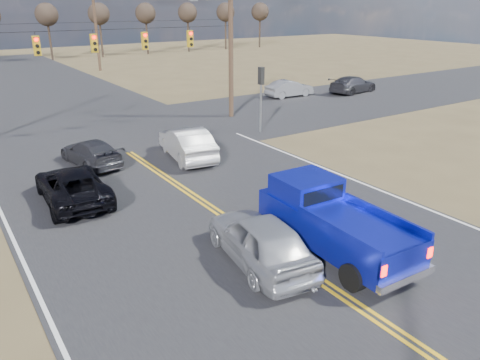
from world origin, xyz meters
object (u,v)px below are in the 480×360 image
black_suv (72,185)px  white_car_queue (187,143)px  cross_car_east_near (289,89)px  cross_car_east_far (353,84)px  dgrey_car_queue (91,153)px  pickup_truck (331,221)px  silver_suv (260,239)px

black_suv → white_car_queue: white_car_queue is taller
cross_car_east_near → cross_car_east_far: size_ratio=0.84×
white_car_queue → dgrey_car_queue: white_car_queue is taller
pickup_truck → dgrey_car_queue: pickup_truck is taller
pickup_truck → cross_car_east_far: (21.26, 19.18, -0.30)m
pickup_truck → silver_suv: pickup_truck is taller
pickup_truck → black_suv: bearing=125.9°
white_car_queue → cross_car_east_far: size_ratio=0.96×
pickup_truck → dgrey_car_queue: bearing=108.5°
cross_car_east_near → cross_car_east_far: cross_car_east_far is taller
black_suv → pickup_truck: bearing=126.7°
pickup_truck → silver_suv: 2.38m
cross_car_east_far → pickup_truck: bearing=123.8°
black_suv → cross_car_east_near: (21.15, 12.32, 0.01)m
pickup_truck → cross_car_east_far: bearing=44.2°
white_car_queue → cross_car_east_far: white_car_queue is taller
silver_suv → white_car_queue: (2.94, 10.27, 0.00)m
dgrey_car_queue → cross_car_east_near: cross_car_east_near is taller
cross_car_east_near → silver_suv: bearing=140.3°
silver_suv → dgrey_car_queue: 12.06m
dgrey_car_queue → cross_car_east_near: bearing=-164.5°
dgrey_car_queue → cross_car_east_near: size_ratio=1.01×
white_car_queue → dgrey_car_queue: size_ratio=1.13×
silver_suv → dgrey_car_queue: (-1.40, 11.98, -0.17)m
pickup_truck → black_suv: size_ratio=1.16×
white_car_queue → pickup_truck: bearing=96.4°
pickup_truck → black_suv: (-5.68, 8.49, -0.34)m
white_car_queue → cross_car_east_far: bearing=-148.2°
dgrey_car_queue → cross_car_east_far: (24.95, 6.59, 0.11)m
silver_suv → cross_car_east_near: size_ratio=1.10×
white_car_queue → dgrey_car_queue: 4.66m
silver_suv → white_car_queue: size_ratio=0.96×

